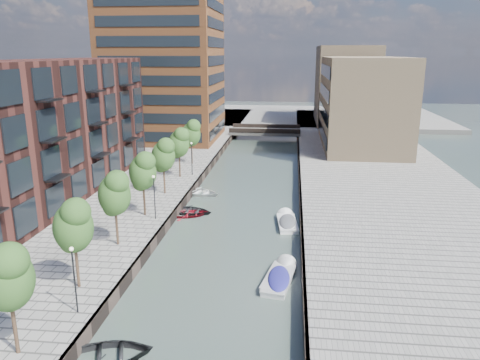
% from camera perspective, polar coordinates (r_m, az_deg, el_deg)
% --- Properties ---
extents(water, '(300.00, 300.00, 0.00)m').
position_cam_1_polar(water, '(57.58, 1.20, -0.53)').
color(water, '#38473F').
rests_on(water, ground).
extents(quay_right, '(20.00, 140.00, 1.00)m').
position_cam_1_polar(quay_right, '(58.28, 17.07, -0.52)').
color(quay_right, gray).
rests_on(quay_right, ground).
extents(quay_wall_left, '(0.25, 140.00, 1.00)m').
position_cam_1_polar(quay_wall_left, '(58.29, -4.77, 0.13)').
color(quay_wall_left, '#332823').
rests_on(quay_wall_left, ground).
extents(quay_wall_right, '(0.25, 140.00, 1.00)m').
position_cam_1_polar(quay_wall_right, '(57.24, 7.30, -0.23)').
color(quay_wall_right, '#332823').
rests_on(quay_wall_right, ground).
extents(far_closure, '(80.00, 40.00, 1.00)m').
position_cam_1_polar(far_closure, '(116.28, 3.94, 7.75)').
color(far_closure, gray).
rests_on(far_closure, ground).
extents(apartment_block, '(8.00, 38.00, 14.00)m').
position_cam_1_polar(apartment_block, '(52.19, -22.39, 5.66)').
color(apartment_block, '#331713').
rests_on(apartment_block, quay_left).
extents(tower, '(18.00, 18.00, 30.00)m').
position_cam_1_polar(tower, '(83.13, -9.25, 15.31)').
color(tower, brown).
rests_on(tower, quay_left).
extents(tan_block_near, '(12.00, 25.00, 14.00)m').
position_cam_1_polar(tan_block_near, '(78.33, 14.66, 9.17)').
color(tan_block_near, tan).
rests_on(tan_block_near, quay_right).
extents(tan_block_far, '(12.00, 20.00, 16.00)m').
position_cam_1_polar(tan_block_far, '(103.97, 12.73, 11.24)').
color(tan_block_far, tan).
rests_on(tan_block_far, quay_right).
extents(bridge, '(13.00, 6.00, 1.30)m').
position_cam_1_polar(bridge, '(88.48, 3.12, 5.97)').
color(bridge, gray).
rests_on(bridge, ground).
extents(tree_0, '(2.50, 2.50, 5.95)m').
position_cam_1_polar(tree_0, '(25.64, -26.51, -10.34)').
color(tree_0, '#382619').
rests_on(tree_0, quay_left).
extents(tree_1, '(2.50, 2.50, 5.95)m').
position_cam_1_polar(tree_1, '(31.22, -19.69, -5.09)').
color(tree_1, '#382619').
rests_on(tree_1, quay_left).
extents(tree_2, '(2.50, 2.50, 5.95)m').
position_cam_1_polar(tree_2, '(37.29, -15.07, -1.43)').
color(tree_2, '#382619').
rests_on(tree_2, quay_left).
extents(tree_3, '(2.50, 2.50, 5.95)m').
position_cam_1_polar(tree_3, '(43.63, -11.79, 1.18)').
color(tree_3, '#382619').
rests_on(tree_3, quay_left).
extents(tree_4, '(2.50, 2.50, 5.95)m').
position_cam_1_polar(tree_4, '(50.15, -9.34, 3.13)').
color(tree_4, '#382619').
rests_on(tree_4, quay_left).
extents(tree_5, '(2.50, 2.50, 5.95)m').
position_cam_1_polar(tree_5, '(56.78, -7.46, 4.62)').
color(tree_5, '#382619').
rests_on(tree_5, quay_left).
extents(tree_6, '(2.50, 2.50, 5.95)m').
position_cam_1_polar(tree_6, '(63.50, -5.97, 5.79)').
color(tree_6, '#382619').
rests_on(tree_6, quay_left).
extents(lamp_0, '(0.24, 0.24, 4.12)m').
position_cam_1_polar(lamp_0, '(28.88, -19.60, -10.62)').
color(lamp_0, black).
rests_on(lamp_0, quay_left).
extents(lamp_1, '(0.24, 0.24, 4.12)m').
position_cam_1_polar(lamp_1, '(42.80, -10.41, -1.51)').
color(lamp_1, black).
rests_on(lamp_1, quay_left).
extents(lamp_2, '(0.24, 0.24, 4.12)m').
position_cam_1_polar(lamp_2, '(57.80, -5.91, 3.04)').
color(lamp_2, black).
rests_on(lamp_2, quay_left).
extents(sloop_1, '(5.99, 5.12, 1.05)m').
position_cam_1_polar(sloop_1, '(27.39, -16.08, -20.37)').
color(sloop_1, black).
rests_on(sloop_1, ground).
extents(sloop_2, '(4.69, 3.95, 0.83)m').
position_cam_1_polar(sloop_2, '(46.93, -6.20, -4.34)').
color(sloop_2, maroon).
rests_on(sloop_2, ground).
extents(sloop_3, '(5.79, 4.84, 1.03)m').
position_cam_1_polar(sloop_3, '(53.61, -5.03, -1.79)').
color(sloop_3, white).
rests_on(sloop_3, ground).
extents(sloop_4, '(5.06, 4.02, 0.94)m').
position_cam_1_polar(sloop_4, '(47.65, -6.09, -4.04)').
color(sloop_4, '#232426').
rests_on(sloop_4, ground).
extents(motorboat_2, '(2.58, 5.09, 1.62)m').
position_cam_1_polar(motorboat_2, '(34.72, 5.00, -11.48)').
color(motorboat_2, beige).
rests_on(motorboat_2, ground).
extents(motorboat_3, '(2.47, 5.05, 1.61)m').
position_cam_1_polar(motorboat_3, '(34.05, 4.92, -11.86)').
color(motorboat_3, '#B1B1AF').
rests_on(motorboat_3, ground).
extents(motorboat_4, '(2.17, 5.06, 1.64)m').
position_cam_1_polar(motorboat_4, '(44.60, 5.74, -5.13)').
color(motorboat_4, white).
rests_on(motorboat_4, ground).
extents(car, '(1.76, 3.97, 1.33)m').
position_cam_1_polar(car, '(74.18, 11.21, 4.10)').
color(car, silver).
rests_on(car, quay_right).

